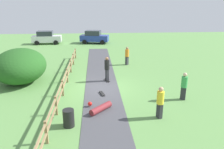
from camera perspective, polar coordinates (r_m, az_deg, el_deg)
The scene contains 13 objects.
ground_plane at distance 15.85m, azimuth -2.68°, elevation -3.42°, with size 60.00×60.00×0.00m, color #60934C.
asphalt_path at distance 15.84m, azimuth -2.68°, elevation -3.38°, with size 2.40×28.00×0.02m, color #47474C.
wooden_fence at distance 15.76m, azimuth -12.21°, elevation -1.36°, with size 0.12×18.12×1.10m.
bush_large at distance 17.86m, azimuth -22.90°, elevation 2.07°, with size 3.80×4.56×2.62m, color #23561E.
trash_bin at distance 11.12m, azimuth -11.28°, elevation -11.13°, with size 0.56×0.56×0.90m, color black.
skater_riding at distance 16.74m, azimuth -1.32°, elevation 1.81°, with size 0.47×0.82×1.93m.
skater_fallen at distance 12.46m, azimuth -3.18°, elevation -8.71°, with size 1.42×1.41×0.36m.
skateboard_loose at distance 14.63m, azimuth -2.61°, elevation -4.93°, with size 0.40×0.82×0.08m.
bystander_yellow at distance 11.70m, azimuth 12.51°, elevation -6.80°, with size 0.48×0.48×1.76m.
bystander_orange at distance 21.46m, azimuth 3.96°, elevation 5.10°, with size 0.54×0.54×1.78m.
bystander_green at distance 14.29m, azimuth 18.34°, elevation -2.60°, with size 0.52×0.52×1.78m.
parked_car_blue at distance 33.47m, azimuth -4.69°, elevation 9.77°, with size 4.46×2.66×1.92m.
parked_car_white at distance 34.22m, azimuth -16.79°, elevation 9.26°, with size 4.28×2.17×1.92m.
Camera 1 is at (-0.41, -14.73, 5.83)m, focal length 34.93 mm.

